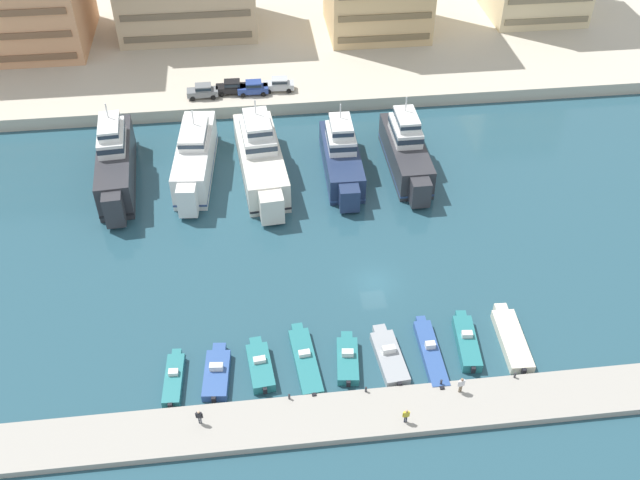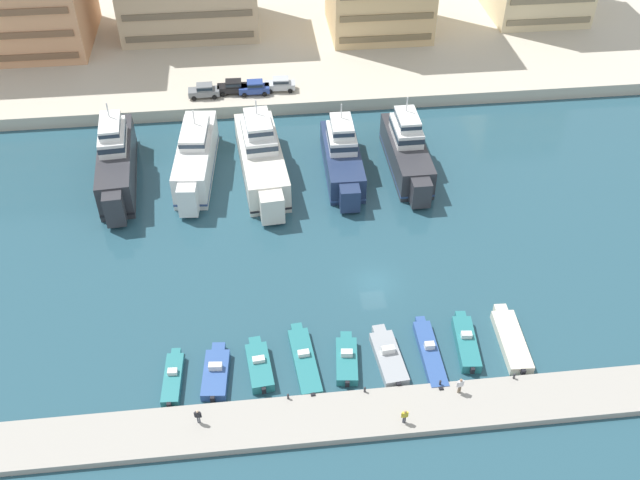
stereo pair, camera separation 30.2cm
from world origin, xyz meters
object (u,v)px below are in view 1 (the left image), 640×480
object	(u,v)px
pedestrian_mid_deck	(406,415)
motorboat_teal_right	(467,342)
yacht_charcoal_far_left	(115,162)
motorboat_blue_mid_right	(431,353)
motorboat_teal_center_left	(305,360)
car_black_left	(232,87)
motorboat_teal_far_left	(174,379)
car_silver_center_left	(279,84)
yacht_charcoal_center	(406,150)
motorboat_teal_center	(347,359)
pedestrian_near_edge	(199,416)
car_grey_far_left	(203,91)
car_blue_mid_left	(253,87)
yacht_ivory_mid_left	(261,157)
motorboat_blue_left	(217,373)
motorboat_grey_center_right	(389,356)
motorboat_cream_far_right	(511,339)
yacht_navy_center_left	(342,156)
yacht_white_left	(195,158)
pedestrian_far_side	(461,384)
motorboat_teal_mid_left	(260,366)

from	to	relation	value
pedestrian_mid_deck	motorboat_teal_right	bearing A→B (deg)	47.11
yacht_charcoal_far_left	motorboat_blue_mid_right	world-z (taller)	yacht_charcoal_far_left
motorboat_teal_center_left	car_black_left	size ratio (longest dim) A/B	2.06
motorboat_teal_far_left	motorboat_teal_center_left	bearing A→B (deg)	3.53
motorboat_teal_right	pedestrian_mid_deck	distance (m)	10.81
yacht_charcoal_far_left	car_silver_center_left	world-z (taller)	yacht_charcoal_far_left
yacht_charcoal_center	motorboat_teal_center	xyz separation A→B (m)	(-11.19, -28.91, -2.01)
motorboat_teal_far_left	car_black_left	xyz separation A→B (m)	(6.17, 46.58, 2.32)
motorboat_teal_center_left	pedestrian_near_edge	size ratio (longest dim) A/B	5.36
motorboat_teal_far_left	car_grey_far_left	distance (m)	46.08
car_grey_far_left	car_blue_mid_left	world-z (taller)	same
pedestrian_near_edge	yacht_charcoal_center	bearing A→B (deg)	54.93
yacht_ivory_mid_left	motorboat_teal_center	distance (m)	30.10
motorboat_teal_far_left	motorboat_blue_left	size ratio (longest dim) A/B	0.99
motorboat_teal_far_left	car_silver_center_left	xyz separation A→B (m)	(12.55, 46.62, 2.32)
motorboat_grey_center_right	car_black_left	size ratio (longest dim) A/B	1.72
car_black_left	motorboat_grey_center_right	bearing A→B (deg)	-74.54
car_silver_center_left	motorboat_teal_right	bearing A→B (deg)	-73.22
yacht_ivory_mid_left	motorboat_blue_left	size ratio (longest dim) A/B	3.05
motorboat_grey_center_right	motorboat_cream_far_right	size ratio (longest dim) A/B	0.86
yacht_navy_center_left	motorboat_teal_center	xyz separation A→B (m)	(-3.42, -28.86, -1.84)
car_grey_far_left	motorboat_cream_far_right	bearing A→B (deg)	-57.94
yacht_charcoal_center	yacht_navy_center_left	bearing A→B (deg)	-179.58
yacht_navy_center_left	car_black_left	size ratio (longest dim) A/B	3.83
car_grey_far_left	pedestrian_mid_deck	bearing A→B (deg)	-72.51
yacht_white_left	motorboat_teal_center_left	distance (m)	31.76
yacht_navy_center_left	car_silver_center_left	world-z (taller)	yacht_navy_center_left
motorboat_cream_far_right	car_grey_far_left	xyz separation A→B (m)	(-28.16, 44.97, 2.27)
motorboat_teal_center_left	car_grey_far_left	xyz separation A→B (m)	(-9.18, 45.26, 2.34)
motorboat_blue_mid_right	motorboat_blue_left	bearing A→B (deg)	-179.77
motorboat_teal_center	car_grey_far_left	world-z (taller)	car_grey_far_left
motorboat_cream_far_right	yacht_navy_center_left	bearing A→B (deg)	112.73
motorboat_teal_far_left	pedestrian_far_side	distance (m)	24.61
pedestrian_mid_deck	yacht_charcoal_far_left	bearing A→B (deg)	125.52
yacht_white_left	pedestrian_far_side	world-z (taller)	yacht_white_left
motorboat_teal_right	car_silver_center_left	distance (m)	47.64
yacht_ivory_mid_left	car_blue_mid_left	world-z (taller)	yacht_ivory_mid_left
motorboat_teal_mid_left	pedestrian_far_side	size ratio (longest dim) A/B	3.52
motorboat_blue_mid_right	motorboat_cream_far_right	size ratio (longest dim) A/B	1.04
motorboat_teal_center_left	pedestrian_near_edge	bearing A→B (deg)	-147.92
motorboat_teal_mid_left	pedestrian_mid_deck	xyz separation A→B (m)	(11.46, -7.28, 1.11)
motorboat_blue_left	pedestrian_mid_deck	size ratio (longest dim) A/B	4.04
motorboat_teal_center	car_grey_far_left	size ratio (longest dim) A/B	1.45
motorboat_blue_left	motorboat_grey_center_right	bearing A→B (deg)	0.40
motorboat_teal_mid_left	motorboat_teal_center	size ratio (longest dim) A/B	1.02
yacht_navy_center_left	car_blue_mid_left	bearing A→B (deg)	119.75
car_grey_far_left	car_blue_mid_left	distance (m)	6.70
motorboat_blue_left	car_grey_far_left	bearing A→B (deg)	91.71
motorboat_teal_center	car_silver_center_left	bearing A→B (deg)	93.35
motorboat_grey_center_right	car_silver_center_left	distance (m)	46.86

